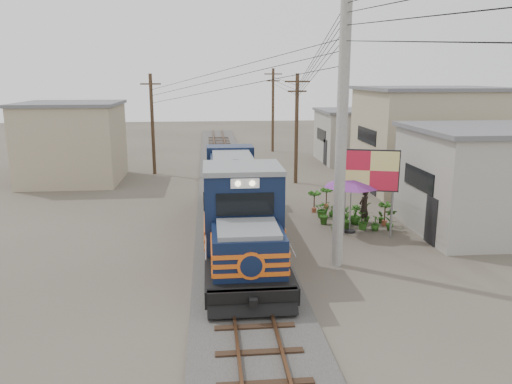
{
  "coord_description": "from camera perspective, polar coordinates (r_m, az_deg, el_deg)",
  "views": [
    {
      "loc": [
        -1.16,
        -17.56,
        6.87
      ],
      "look_at": [
        0.76,
        2.28,
        2.2
      ],
      "focal_mm": 35.0,
      "sensor_mm": 36.0,
      "label": 1
    }
  ],
  "objects": [
    {
      "name": "shophouse_left",
      "position": [
        34.96,
        -20.23,
        5.37
      ],
      "size": [
        6.3,
        6.3,
        5.2
      ],
      "color": "tan",
      "rests_on": "ground"
    },
    {
      "name": "shophouse_mid",
      "position": [
        32.78,
        19.24,
        5.86
      ],
      "size": [
        8.4,
        7.35,
        6.2
      ],
      "color": "tan",
      "rests_on": "ground"
    },
    {
      "name": "billboard",
      "position": [
        21.83,
        12.87,
        2.18
      ],
      "size": [
        2.41,
        0.81,
        3.82
      ],
      "rotation": [
        0.0,
        0.0,
        -0.28
      ],
      "color": "#99999E",
      "rests_on": "ground"
    },
    {
      "name": "ballast",
      "position": [
        28.41,
        -3.03,
        -0.67
      ],
      "size": [
        3.6,
        70.0,
        0.16
      ],
      "primitive_type": "cube",
      "color": "#595651",
      "rests_on": "ground"
    },
    {
      "name": "power_lines",
      "position": [
        26.08,
        -3.41,
        14.69
      ],
      "size": [
        9.65,
        19.0,
        3.3
      ],
      "color": "black",
      "rests_on": "ground"
    },
    {
      "name": "vendor",
      "position": [
        24.06,
        12.22,
        -1.66
      ],
      "size": [
        0.73,
        0.67,
        1.67
      ],
      "primitive_type": "imported",
      "rotation": [
        0.0,
        0.0,
        3.75
      ],
      "color": "black",
      "rests_on": "ground"
    },
    {
      "name": "market_umbrella",
      "position": [
        22.28,
        10.88,
        1.33
      ],
      "size": [
        2.47,
        2.47,
        2.71
      ],
      "rotation": [
        0.0,
        0.0,
        -0.01
      ],
      "color": "black",
      "rests_on": "ground"
    },
    {
      "name": "shophouse_front",
      "position": [
        24.56,
        25.62,
        1.29
      ],
      "size": [
        7.35,
        6.3,
        4.7
      ],
      "color": "#99968B",
      "rests_on": "ground"
    },
    {
      "name": "utility_pole_main",
      "position": [
        17.78,
        9.76,
        6.96
      ],
      "size": [
        0.4,
        0.4,
        10.0
      ],
      "color": "#9E9B93",
      "rests_on": "ground"
    },
    {
      "name": "wooden_pole_left",
      "position": [
        35.91,
        -11.76,
        7.81
      ],
      "size": [
        1.6,
        0.24,
        7.0
      ],
      "color": "#4C3826",
      "rests_on": "ground"
    },
    {
      "name": "plant_nursery",
      "position": [
        23.86,
        10.43,
        -2.6
      ],
      "size": [
        3.38,
        3.01,
        1.06
      ],
      "color": "#2B5F1B",
      "rests_on": "ground"
    },
    {
      "name": "locomotive",
      "position": [
        20.96,
        -2.19,
        -1.29
      ],
      "size": [
        2.74,
        14.89,
        3.69
      ],
      "color": "black",
      "rests_on": "ground"
    },
    {
      "name": "wooden_pole_far",
      "position": [
        46.04,
        1.94,
        9.51
      ],
      "size": [
        1.6,
        0.24,
        7.5
      ],
      "color": "#4C3826",
      "rests_on": "ground"
    },
    {
      "name": "shophouse_back",
      "position": [
        41.66,
        11.55,
        6.35
      ],
      "size": [
        6.3,
        6.3,
        4.2
      ],
      "color": "#99968B",
      "rests_on": "ground"
    },
    {
      "name": "wooden_pole_mid",
      "position": [
        32.22,
        4.65,
        7.45
      ],
      "size": [
        1.6,
        0.24,
        7.0
      ],
      "color": "#4C3826",
      "rests_on": "ground"
    },
    {
      "name": "track",
      "position": [
        28.36,
        -3.04,
        -0.31
      ],
      "size": [
        1.15,
        70.0,
        0.12
      ],
      "color": "#51331E",
      "rests_on": "ground"
    },
    {
      "name": "ground",
      "position": [
        18.89,
        -1.65,
        -8.15
      ],
      "size": [
        120.0,
        120.0,
        0.0
      ],
      "primitive_type": "plane",
      "color": "#473F35",
      "rests_on": "ground"
    }
  ]
}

